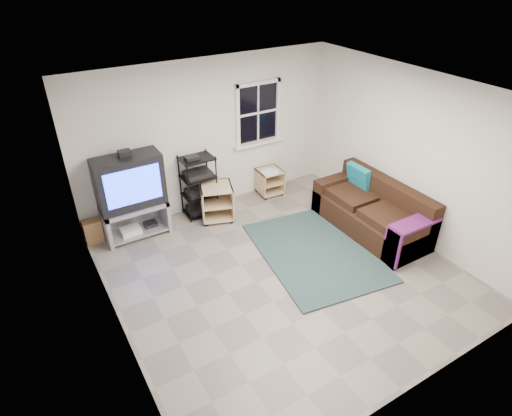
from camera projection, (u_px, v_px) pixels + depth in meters
room at (258, 117)px, 7.51m from camera, size 4.60×4.62×4.60m
tv_unit at (131, 190)px, 6.60m from camera, size 1.01×0.51×1.49m
av_rack at (199, 189)px, 7.32m from camera, size 0.55×0.40×1.11m
side_table_left at (216, 200)px, 7.31m from camera, size 0.67×0.67×0.62m
side_table_right at (269, 180)px, 8.05m from camera, size 0.47×0.48×0.51m
sofa at (373, 213)px, 6.98m from camera, size 0.88×1.99×0.91m
shag_rug at (316, 252)px, 6.59m from camera, size 1.90×2.40×0.03m
paper_bag at (93, 231)px, 6.74m from camera, size 0.27×0.18×0.39m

